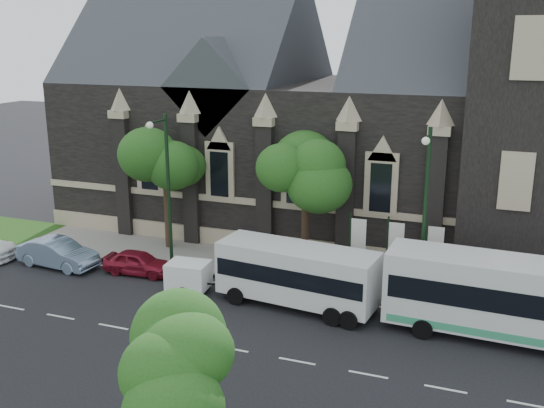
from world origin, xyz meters
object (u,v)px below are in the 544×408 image
at_px(tree_walk_right, 311,169).
at_px(tree_walk_left, 170,160).
at_px(tour_coach, 535,302).
at_px(banner_flag_center, 393,247).
at_px(tree_park_east, 193,375).
at_px(street_lamp_near, 425,209).
at_px(street_lamp_mid, 166,185).
at_px(sedan, 58,253).
at_px(shuttle_bus, 297,272).
at_px(banner_flag_right, 432,251).
at_px(banner_flag_left, 355,242).
at_px(box_trailer, 188,275).
at_px(car_far_red, 138,262).

height_order(tree_walk_right, tree_walk_left, tree_walk_right).
height_order(tree_walk_right, tour_coach, tree_walk_right).
bearing_deg(tree_walk_right, tour_coach, -25.54).
bearing_deg(tree_walk_right, tree_walk_left, -179.94).
height_order(tree_walk_left, banner_flag_center, tree_walk_left).
bearing_deg(tree_park_east, tour_coach, 58.04).
xyz_separation_m(tree_park_east, street_lamp_near, (3.82, 16.42, 0.49)).
height_order(street_lamp_near, banner_flag_center, street_lamp_near).
xyz_separation_m(street_lamp_mid, sedan, (-6.50, -1.61, -4.29)).
xyz_separation_m(tree_walk_right, shuttle_bus, (1.07, -5.50, -4.04)).
height_order(banner_flag_center, banner_flag_right, same).
bearing_deg(banner_flag_center, banner_flag_right, 0.00).
height_order(street_lamp_near, banner_flag_left, street_lamp_near).
bearing_deg(sedan, box_trailer, -89.11).
height_order(tree_walk_right, banner_flag_right, tree_walk_right).
xyz_separation_m(street_lamp_mid, tour_coach, (19.12, -2.07, -3.10)).
bearing_deg(shuttle_bus, banner_flag_right, 38.63).
bearing_deg(shuttle_bus, tree_park_east, -76.13).
xyz_separation_m(box_trailer, sedan, (-8.89, 0.63, -0.11)).
relative_size(banner_flag_center, car_far_red, 1.00).
height_order(banner_flag_right, tour_coach, banner_flag_right).
bearing_deg(sedan, banner_flag_right, -75.44).
xyz_separation_m(sedan, car_far_red, (5.00, 0.66, -0.14)).
height_order(banner_flag_center, car_far_red, banner_flag_center).
bearing_deg(street_lamp_mid, sedan, -166.05).
distance_m(tour_coach, box_trailer, 16.77).
bearing_deg(shuttle_bus, tour_coach, 5.39).
relative_size(sedan, car_far_red, 1.25).
bearing_deg(tree_walk_left, tree_park_east, -59.13).
bearing_deg(sedan, tree_park_east, -126.65).
xyz_separation_m(tree_walk_right, banner_flag_left, (3.08, -1.71, -3.43)).
relative_size(tree_park_east, banner_flag_left, 1.57).
distance_m(tree_walk_left, box_trailer, 8.65).
xyz_separation_m(tour_coach, shuttle_bus, (-10.85, 0.20, -0.24)).
relative_size(tree_walk_left, tour_coach, 0.60).
distance_m(tree_park_east, banner_flag_right, 18.91).
height_order(tree_walk_right, box_trailer, tree_walk_right).
height_order(banner_flag_center, box_trailer, banner_flag_center).
distance_m(tree_walk_right, shuttle_bus, 6.90).
distance_m(street_lamp_mid, banner_flag_left, 10.81).
bearing_deg(car_far_red, box_trailer, -111.53).
bearing_deg(banner_flag_left, tree_walk_right, 150.90).
distance_m(banner_flag_center, car_far_red, 14.18).
distance_m(street_lamp_near, street_lamp_mid, 14.00).
xyz_separation_m(banner_flag_left, banner_flag_right, (4.00, 0.00, 0.00)).
xyz_separation_m(street_lamp_mid, banner_flag_right, (14.29, 1.91, -2.73)).
bearing_deg(banner_flag_left, tree_walk_left, 171.98).
bearing_deg(shuttle_bus, banner_flag_left, 68.45).
height_order(tour_coach, car_far_red, tour_coach).
xyz_separation_m(tree_walk_left, car_far_red, (0.30, -4.56, -5.05)).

